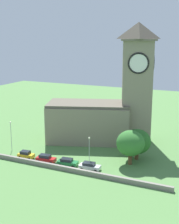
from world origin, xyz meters
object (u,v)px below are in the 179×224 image
object	(u,v)px
streetlamp_west_end	(11,132)
streetlamp_west_mid	(89,146)
church	(108,106)
car_green	(67,162)
car_yellow	(26,155)
car_silver	(90,166)
car_red	(46,159)
tree_riverside_west	(137,142)
tree_churchyard	(130,143)

from	to	relation	value
streetlamp_west_end	streetlamp_west_mid	bearing A→B (deg)	0.58
church	streetlamp_west_mid	size ratio (longest dim) A/B	4.95
car_green	streetlamp_west_end	distance (m)	18.64
car_yellow	streetlamp_west_end	xyz separation A→B (m)	(-6.65, 3.01, 4.16)
car_silver	church	bearing A→B (deg)	100.73
car_red	car_green	distance (m)	5.56
streetlamp_west_end	car_yellow	bearing A→B (deg)	-24.36
church	car_green	size ratio (longest dim) A/B	6.62
car_silver	tree_riverside_west	bearing A→B (deg)	53.49
car_yellow	tree_churchyard	xyz separation A→B (m)	(24.23, 7.24, 4.21)
car_silver	streetlamp_west_mid	distance (m)	4.77
car_red	car_yellow	bearing A→B (deg)	178.90
church	tree_riverside_west	distance (m)	16.72
car_green	tree_churchyard	xyz separation A→B (m)	(12.92, 6.82, 4.30)
streetlamp_west_mid	tree_churchyard	size ratio (longest dim) A/B	0.81
streetlamp_west_mid	tree_riverside_west	xyz separation A→B (m)	(9.15, 7.69, 0.03)
car_red	tree_riverside_west	xyz separation A→B (m)	(18.96, 11.03, 3.53)
car_silver	car_red	bearing A→B (deg)	-177.19
church	car_red	bearing A→B (deg)	-108.57
church	tree_churchyard	bearing A→B (deg)	-51.61
car_yellow	car_silver	size ratio (longest dim) A/B	0.84
tree_riverside_west	streetlamp_west_mid	bearing A→B (deg)	-139.97
car_green	tree_riverside_west	xyz separation A→B (m)	(13.42, 10.51, 3.63)
car_silver	tree_churchyard	bearing A→B (deg)	43.13
car_silver	tree_churchyard	distance (m)	10.83
car_yellow	tree_riverside_west	size ratio (longest dim) A/B	0.55
tree_churchyard	car_silver	bearing A→B (deg)	-136.87
car_red	streetlamp_west_end	xyz separation A→B (m)	(-12.42, 3.12, 4.15)
car_red	tree_churchyard	size ratio (longest dim) A/B	0.60
church	streetlamp_west_mid	distance (m)	19.21
streetlamp_west_end	streetlamp_west_mid	xyz separation A→B (m)	(22.23, 0.22, -0.65)
car_silver	streetlamp_west_end	xyz separation A→B (m)	(-23.63, 2.57, 4.26)
church	car_red	xyz separation A→B (m)	(-7.23, -21.52, -9.18)
streetlamp_west_mid	tree_riverside_west	world-z (taller)	tree_riverside_west
church	tree_riverside_west	world-z (taller)	church
tree_churchyard	tree_riverside_west	size ratio (longest dim) A/B	1.09
church	streetlamp_west_mid	xyz separation A→B (m)	(2.58, -18.17, -5.68)
car_yellow	tree_riverside_west	bearing A→B (deg)	23.82
car_silver	streetlamp_west_mid	xyz separation A→B (m)	(-1.39, 2.79, 3.61)
car_green	car_silver	bearing A→B (deg)	0.25
car_red	streetlamp_west_end	bearing A→B (deg)	165.90
streetlamp_west_end	tree_riverside_west	distance (m)	32.37
car_yellow	tree_riverside_west	distance (m)	27.27
streetlamp_west_mid	car_yellow	bearing A→B (deg)	-168.28
tree_riverside_west	car_red	bearing A→B (deg)	-149.81
car_red	car_green	size ratio (longest dim) A/B	0.98
tree_churchyard	tree_riverside_west	bearing A→B (deg)	82.22
church	tree_churchyard	xyz separation A→B (m)	(11.23, -14.17, -4.98)
tree_churchyard	tree_riverside_west	xyz separation A→B (m)	(0.50, 3.69, -0.67)
tree_churchyard	tree_riverside_west	world-z (taller)	tree_churchyard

